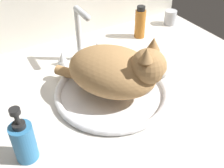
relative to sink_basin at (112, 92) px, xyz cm
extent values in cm
cube|color=silver|center=(-0.71, 1.53, -2.39)|extent=(116.55, 78.75, 3.00)
cube|color=silver|center=(-0.71, 42.11, 15.11)|extent=(116.55, 2.40, 38.01)
torus|color=white|center=(0.00, 0.00, 0.14)|extent=(35.58, 35.58, 2.07)
cylinder|color=white|center=(0.00, 0.00, -0.59)|extent=(32.47, 32.47, 0.60)
cylinder|color=silver|center=(0.00, 23.19, 0.33)|extent=(4.00, 4.00, 2.45)
cylinder|color=silver|center=(0.00, 23.19, 10.09)|extent=(2.00, 2.00, 17.08)
sphere|color=silver|center=(0.00, 23.19, 18.63)|extent=(2.20, 2.20, 2.20)
cylinder|color=silver|center=(0.00, 19.13, 18.63)|extent=(2.00, 8.13, 2.00)
sphere|color=silver|center=(0.00, 15.06, 18.63)|extent=(2.10, 2.10, 2.10)
cylinder|color=silver|center=(-6.95, 23.19, -0.09)|extent=(3.20, 3.20, 1.60)
cone|color=silver|center=(-6.95, 23.19, 2.53)|extent=(2.88, 2.88, 3.65)
cylinder|color=silver|center=(6.95, 23.19, -0.09)|extent=(3.20, 3.20, 1.60)
cone|color=silver|center=(6.95, 23.19, 2.53)|extent=(2.88, 2.88, 3.65)
ellipsoid|color=tan|center=(0.00, 0.00, 7.91)|extent=(31.28, 33.00, 13.46)
sphere|color=tan|center=(6.25, -8.70, 12.54)|extent=(9.88, 9.88, 9.88)
cone|color=tan|center=(8.66, -6.97, 17.85)|extent=(3.75, 3.75, 3.70)
cone|color=tan|center=(3.84, -10.43, 17.85)|extent=(3.75, 3.75, 3.70)
ellipsoid|color=silver|center=(8.41, -11.71, 11.55)|extent=(5.10, 4.83, 3.16)
ellipsoid|color=silver|center=(5.47, -7.62, 7.24)|extent=(12.99, 12.28, 7.40)
cylinder|color=tan|center=(-8.50, 11.84, 2.78)|extent=(8.67, 10.32, 3.20)
cylinder|color=teal|center=(-29.36, -10.22, 4.24)|extent=(5.33, 5.33, 10.26)
cylinder|color=black|center=(-29.36, -10.22, 9.97)|extent=(2.93, 2.93, 1.20)
cylinder|color=black|center=(-29.36, -10.22, 12.05)|extent=(1.07, 1.07, 2.96)
cylinder|color=black|center=(-29.36, -10.22, 14.13)|extent=(2.40, 2.40, 1.20)
cylinder|color=#B2661E|center=(28.90, 27.10, 4.86)|extent=(4.38, 4.38, 11.50)
cylinder|color=black|center=(28.90, 27.10, 11.50)|extent=(3.29, 3.29, 1.80)
cylinder|color=#B2B5BA|center=(47.83, 30.24, 1.78)|extent=(5.37, 5.37, 5.36)
cylinder|color=silver|center=(47.83, 30.24, 4.96)|extent=(5.47, 5.47, 1.00)
camera|label=1|loc=(-32.16, -55.76, 53.09)|focal=43.22mm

